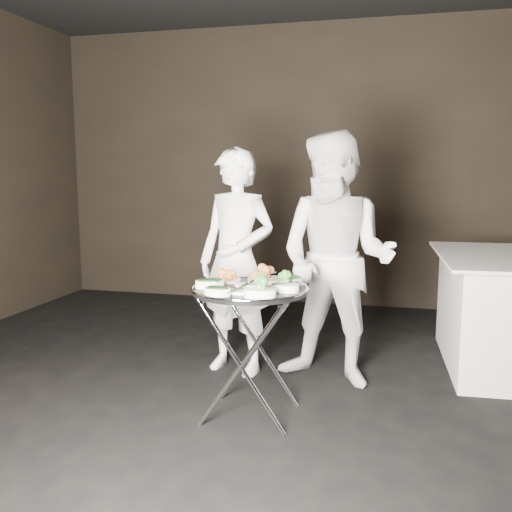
% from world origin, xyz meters
% --- Properties ---
extents(floor, '(6.00, 7.00, 0.05)m').
position_xyz_m(floor, '(0.00, 0.00, -0.03)').
color(floor, black).
rests_on(floor, ground).
extents(wall_back, '(6.00, 0.05, 3.00)m').
position_xyz_m(wall_back, '(0.00, 3.52, 1.50)').
color(wall_back, black).
rests_on(wall_back, floor).
extents(tray_stand, '(0.52, 0.44, 0.77)m').
position_xyz_m(tray_stand, '(-0.04, 0.45, 0.43)').
color(tray_stand, silver).
rests_on(tray_stand, floor).
extents(serving_tray, '(0.68, 0.68, 0.04)m').
position_xyz_m(serving_tray, '(-0.04, 0.45, 0.78)').
color(serving_tray, black).
rests_on(serving_tray, tray_stand).
extents(potato_plate_a, '(0.18, 0.18, 0.07)m').
position_xyz_m(potato_plate_a, '(-0.23, 0.60, 0.81)').
color(potato_plate_a, beige).
rests_on(potato_plate_a, serving_tray).
extents(potato_plate_b, '(0.22, 0.22, 0.08)m').
position_xyz_m(potato_plate_b, '(0.01, 0.66, 0.82)').
color(potato_plate_b, beige).
rests_on(potato_plate_b, serving_tray).
extents(greens_bowl, '(0.12, 0.12, 0.07)m').
position_xyz_m(greens_bowl, '(0.18, 0.58, 0.82)').
color(greens_bowl, white).
rests_on(greens_bowl, serving_tray).
extents(asparagus_plate_a, '(0.18, 0.12, 0.04)m').
position_xyz_m(asparagus_plate_a, '(-0.05, 0.47, 0.80)').
color(asparagus_plate_a, white).
rests_on(asparagus_plate_a, serving_tray).
extents(asparagus_plate_b, '(0.17, 0.12, 0.03)m').
position_xyz_m(asparagus_plate_b, '(-0.07, 0.29, 0.80)').
color(asparagus_plate_b, white).
rests_on(asparagus_plate_b, serving_tray).
extents(spinach_bowl_a, '(0.20, 0.16, 0.07)m').
position_xyz_m(spinach_bowl_a, '(-0.26, 0.39, 0.82)').
color(spinach_bowl_a, white).
rests_on(spinach_bowl_a, serving_tray).
extents(spinach_bowl_b, '(0.16, 0.11, 0.06)m').
position_xyz_m(spinach_bowl_b, '(-0.16, 0.21, 0.81)').
color(spinach_bowl_b, white).
rests_on(spinach_bowl_b, serving_tray).
extents(broccoli_bowl_a, '(0.19, 0.16, 0.07)m').
position_xyz_m(broccoli_bowl_a, '(0.18, 0.41, 0.82)').
color(broccoli_bowl_a, white).
rests_on(broccoli_bowl_a, serving_tray).
extents(broccoli_bowl_b, '(0.21, 0.18, 0.07)m').
position_xyz_m(broccoli_bowl_b, '(0.08, 0.23, 0.82)').
color(broccoli_bowl_b, white).
rests_on(broccoli_bowl_b, serving_tray).
extents(serving_utensils, '(0.57, 0.41, 0.01)m').
position_xyz_m(serving_utensils, '(-0.02, 0.52, 0.83)').
color(serving_utensils, silver).
rests_on(serving_utensils, serving_tray).
extents(waiter_left, '(0.67, 0.53, 1.63)m').
position_xyz_m(waiter_left, '(-0.34, 1.20, 0.81)').
color(waiter_left, white).
rests_on(waiter_left, floor).
extents(waiter_right, '(0.98, 0.85, 1.72)m').
position_xyz_m(waiter_right, '(0.39, 1.13, 0.86)').
color(waiter_right, white).
rests_on(waiter_right, floor).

